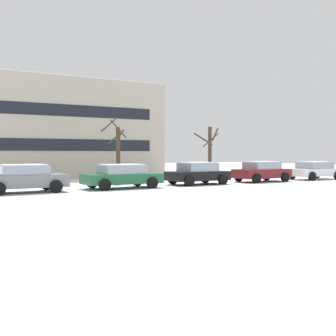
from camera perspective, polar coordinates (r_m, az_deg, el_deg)
parked_car_gray at (r=21.77m, az=-19.36°, el=-1.33°), size 4.14×2.19×1.42m
parked_car_green at (r=23.24m, az=-6.41°, el=-1.09°), size 4.41×2.22×1.36m
parked_car_black at (r=25.99m, az=4.15°, el=-0.71°), size 3.92×2.19×1.42m
parked_car_maroon at (r=29.18m, az=12.90°, el=-0.45°), size 4.08×2.10×1.42m
parked_car_white at (r=32.98m, az=19.70°, el=-0.29°), size 4.31×2.18×1.35m
tree_far_mid at (r=32.18m, az=5.81°, el=2.44°), size 2.06×2.04×4.04m
tree_far_right at (r=27.18m, az=-7.02°, el=2.28°), size 1.56×1.80×4.42m
building_far_right at (r=37.17m, az=-14.27°, el=5.05°), size 14.76×9.97×7.93m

